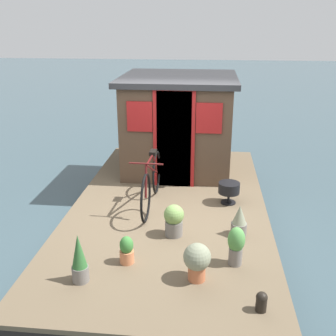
{
  "coord_description": "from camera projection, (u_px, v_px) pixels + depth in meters",
  "views": [
    {
      "loc": [
        -5.86,
        -0.59,
        3.24
      ],
      "look_at": [
        -0.2,
        0.0,
        1.13
      ],
      "focal_mm": 42.98,
      "sensor_mm": 36.0,
      "label": 1
    }
  ],
  "objects": [
    {
      "name": "houseboat_deck",
      "position": [
        169.0,
        216.0,
        6.57
      ],
      "size": [
        5.8,
        3.08,
        0.43
      ],
      "color": "brown",
      "rests_on": "ground_plane"
    },
    {
      "name": "potted_plant_sage",
      "position": [
        236.0,
        245.0,
        4.81
      ],
      "size": [
        0.21,
        0.21,
        0.5
      ],
      "color": "slate",
      "rests_on": "houseboat_deck"
    },
    {
      "name": "potted_plant_thyme",
      "position": [
        197.0,
        260.0,
        4.53
      ],
      "size": [
        0.32,
        0.32,
        0.46
      ],
      "color": "#B2603D",
      "rests_on": "houseboat_deck"
    },
    {
      "name": "bicycle",
      "position": [
        151.0,
        182.0,
        6.33
      ],
      "size": [
        1.79,
        0.5,
        0.88
      ],
      "color": "black",
      "rests_on": "houseboat_deck"
    },
    {
      "name": "houseboat_cabin",
      "position": [
        179.0,
        122.0,
        7.84
      ],
      "size": [
        2.19,
        2.17,
        1.82
      ],
      "color": "#4C3828",
      "rests_on": "houseboat_deck"
    },
    {
      "name": "charcoal_grill",
      "position": [
        229.0,
        189.0,
        6.46
      ],
      "size": [
        0.34,
        0.34,
        0.35
      ],
      "color": "black",
      "rests_on": "houseboat_deck"
    },
    {
      "name": "potted_plant_ivy",
      "position": [
        127.0,
        250.0,
        4.88
      ],
      "size": [
        0.18,
        0.18,
        0.36
      ],
      "color": "#C6754C",
      "rests_on": "houseboat_deck"
    },
    {
      "name": "mooring_bollard",
      "position": [
        261.0,
        301.0,
        4.08
      ],
      "size": [
        0.12,
        0.12,
        0.22
      ],
      "color": "black",
      "rests_on": "houseboat_deck"
    },
    {
      "name": "potted_plant_rosemary",
      "position": [
        239.0,
        221.0,
        5.51
      ],
      "size": [
        0.22,
        0.22,
        0.44
      ],
      "color": "slate",
      "rests_on": "houseboat_deck"
    },
    {
      "name": "potted_plant_basil",
      "position": [
        174.0,
        220.0,
        5.49
      ],
      "size": [
        0.28,
        0.28,
        0.45
      ],
      "color": "slate",
      "rests_on": "houseboat_deck"
    },
    {
      "name": "potted_plant_geranium",
      "position": [
        79.0,
        259.0,
        4.49
      ],
      "size": [
        0.19,
        0.19,
        0.59
      ],
      "color": "slate",
      "rests_on": "houseboat_deck"
    },
    {
      "name": "ground_plane",
      "position": [
        169.0,
        228.0,
        6.64
      ],
      "size": [
        60.0,
        60.0,
        0.0
      ],
      "primitive_type": "plane",
      "color": "#384C54"
    }
  ]
}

